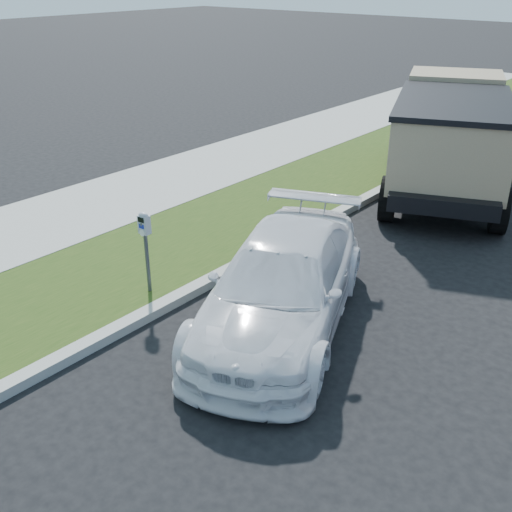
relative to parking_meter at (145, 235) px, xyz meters
The scene contains 5 objects.
ground 3.29m from the parking_meter, ahead, with size 120.00×120.00×0.00m, color black.
streetside 3.25m from the parking_meter, 144.52° to the left, with size 6.12×50.00×0.15m.
parking_meter is the anchor object (origin of this frame).
white_wagon 2.38m from the parking_meter, 20.83° to the left, with size 1.97×4.85×1.41m, color white.
dump_truck 8.55m from the parking_meter, 80.28° to the left, with size 4.63×6.84×2.52m.
Camera 1 is at (3.91, -5.40, 5.04)m, focal length 42.00 mm.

